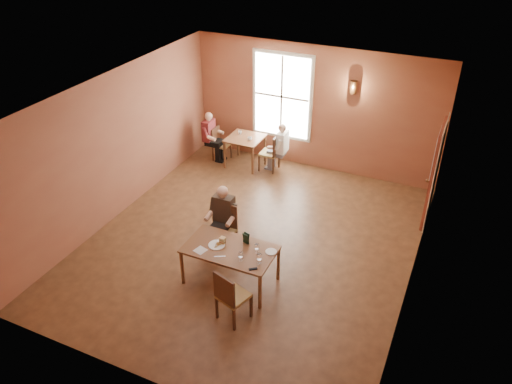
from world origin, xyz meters
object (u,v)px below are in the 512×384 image
at_px(diner_main, 221,226).
at_px(chair_empty, 233,295).
at_px(chair_diner_white, 269,152).
at_px(diner_maroon, 221,137).
at_px(second_table, 245,151).
at_px(chair_diner_main, 222,232).
at_px(chair_diner_maroon, 222,144).
at_px(main_table, 230,265).
at_px(diner_white, 271,148).

xyz_separation_m(diner_main, chair_empty, (0.94, -1.38, -0.15)).
relative_size(chair_diner_white, diner_maroon, 0.77).
relative_size(second_table, diner_maroon, 0.68).
height_order(diner_main, chair_empty, diner_main).
distance_m(chair_diner_main, chair_empty, 1.69).
relative_size(chair_diner_main, diner_main, 0.78).
bearing_deg(second_table, chair_diner_maroon, 180.00).
bearing_deg(chair_diner_main, chair_diner_maroon, -62.09).
xyz_separation_m(main_table, diner_white, (-0.97, 4.05, 0.23)).
bearing_deg(chair_diner_white, main_table, -166.13).
bearing_deg(chair_diner_maroon, chair_diner_main, 27.91).
xyz_separation_m(chair_diner_main, chair_diner_maroon, (-1.80, 3.40, -0.07)).
distance_m(second_table, diner_white, 0.72).
relative_size(chair_diner_white, chair_diner_maroon, 1.10).
xyz_separation_m(chair_diner_white, diner_maroon, (-1.33, 0.00, 0.14)).
height_order(chair_diner_main, diner_maroon, diner_maroon).
distance_m(main_table, chair_diner_main, 0.83).
bearing_deg(diner_white, chair_empty, -163.64).
distance_m(chair_empty, chair_diner_maroon, 5.53).
distance_m(diner_main, chair_empty, 1.67).
distance_m(diner_main, diner_white, 3.46).
relative_size(main_table, diner_white, 1.31).
bearing_deg(chair_diner_maroon, chair_empty, 29.70).
relative_size(diner_main, second_table, 1.53).
height_order(chair_empty, chair_diner_white, chair_empty).
bearing_deg(diner_maroon, chair_diner_white, 90.00).
relative_size(diner_main, chair_diner_white, 1.36).
relative_size(diner_main, diner_maroon, 1.04).
height_order(second_table, chair_diner_maroon, chair_diner_maroon).
xyz_separation_m(diner_main, diner_maroon, (-1.83, 3.43, -0.03)).
distance_m(chair_empty, chair_diner_white, 5.01).
relative_size(diner_main, chair_empty, 1.31).
height_order(diner_white, chair_diner_maroon, diner_white).
distance_m(chair_diner_maroon, diner_maroon, 0.19).
height_order(second_table, diner_maroon, diner_maroon).
bearing_deg(chair_diner_maroon, main_table, 29.61).
height_order(chair_empty, chair_diner_maroon, chair_empty).
bearing_deg(diner_main, second_table, -71.46).
bearing_deg(chair_diner_main, diner_white, -82.14).
bearing_deg(diner_main, chair_diner_white, -81.71).
height_order(chair_diner_maroon, diner_maroon, diner_maroon).
bearing_deg(chair_diner_main, chair_empty, 123.77).
xyz_separation_m(diner_white, diner_maroon, (-1.36, 0.00, 0.02)).
bearing_deg(diner_main, main_table, 128.88).
bearing_deg(chair_diner_main, diner_maroon, -61.69).
distance_m(chair_diner_main, diner_white, 3.43).
distance_m(chair_empty, second_table, 5.24).
bearing_deg(diner_main, chair_diner_maroon, -62.30).
relative_size(chair_diner_main, chair_diner_white, 1.05).
bearing_deg(chair_empty, chair_diner_main, 141.50).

